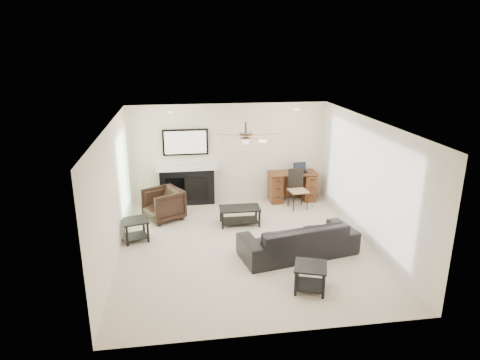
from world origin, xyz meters
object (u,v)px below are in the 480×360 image
at_px(sofa, 298,239).
at_px(coffee_table, 240,216).
at_px(desk, 292,186).
at_px(fireplace_unit, 187,168).
at_px(armchair, 163,204).

relative_size(sofa, coffee_table, 2.49).
distance_m(sofa, coffee_table, 1.84).
height_order(coffee_table, desk, desk).
bearing_deg(sofa, desk, -114.09).
bearing_deg(fireplace_unit, coffee_table, -52.52).
distance_m(sofa, desk, 3.01).
relative_size(sofa, fireplace_unit, 1.17).
bearing_deg(fireplace_unit, armchair, -122.34).
bearing_deg(armchair, fireplace_unit, 119.36).
distance_m(coffee_table, fireplace_unit, 1.99).
xyz_separation_m(armchair, fireplace_unit, (0.58, 0.91, 0.59)).
distance_m(armchair, desk, 3.36).
bearing_deg(sofa, coffee_table, -71.94).
bearing_deg(coffee_table, armchair, 162.43).
xyz_separation_m(sofa, fireplace_unit, (-2.02, 3.06, 0.63)).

